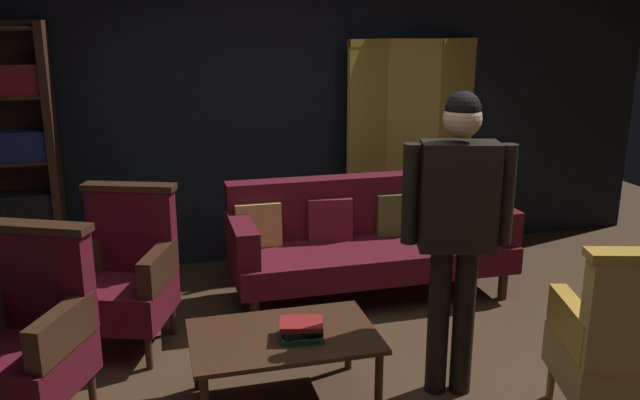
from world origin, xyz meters
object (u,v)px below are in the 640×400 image
object	(u,v)px
coffee_table	(284,342)
velvet_couch	(368,235)
folding_screen	(412,144)
armchair_wing_left	(27,335)
armchair_wing_right	(126,274)
standing_figure	(457,219)
book_black_cloth	(301,329)
armchair_gilt_accent	(624,344)
potted_plant	(133,244)
book_green_cloth	(301,335)
book_red_leather	(301,324)

from	to	relation	value
coffee_table	velvet_couch	bearing A→B (deg)	55.57
folding_screen	armchair_wing_left	size ratio (longest dim) A/B	1.83
folding_screen	armchair_wing_left	bearing A→B (deg)	-145.51
armchair_wing_left	armchair_wing_right	bearing A→B (deg)	57.93
standing_figure	book_black_cloth	distance (m)	1.01
armchair_wing_right	book_black_cloth	size ratio (longest dim) A/B	5.21
armchair_wing_right	coffee_table	bearing A→B (deg)	-48.15
armchair_gilt_accent	potted_plant	size ratio (longest dim) A/B	1.35
velvet_couch	armchair_gilt_accent	xyz separation A→B (m)	(0.65, -2.04, 0.03)
coffee_table	armchair_wing_left	world-z (taller)	armchair_wing_left
folding_screen	coffee_table	size ratio (longest dim) A/B	1.90
potted_plant	book_green_cloth	size ratio (longest dim) A/B	3.51
book_black_cloth	book_red_leather	distance (m)	0.03
potted_plant	book_black_cloth	size ratio (longest dim) A/B	3.87
folding_screen	book_black_cloth	world-z (taller)	folding_screen
armchair_wing_left	potted_plant	world-z (taller)	armchair_wing_left
armchair_gilt_accent	book_red_leather	size ratio (longest dim) A/B	4.61
folding_screen	coffee_table	world-z (taller)	folding_screen
armchair_wing_right	book_green_cloth	distance (m)	1.35
folding_screen	potted_plant	size ratio (longest dim) A/B	2.46
folding_screen	book_green_cloth	xyz separation A→B (m)	(-1.53, -2.26, -0.55)
armchair_gilt_accent	armchair_wing_right	bearing A→B (deg)	146.58
folding_screen	velvet_couch	size ratio (longest dim) A/B	0.90
velvet_couch	coffee_table	bearing A→B (deg)	-124.43
folding_screen	armchair_wing_right	size ratio (longest dim) A/B	1.83
book_green_cloth	standing_figure	bearing A→B (deg)	-2.52
armchair_gilt_accent	folding_screen	bearing A→B (deg)	89.47
folding_screen	standing_figure	distance (m)	2.39
standing_figure	folding_screen	bearing A→B (deg)	73.26
book_green_cloth	book_black_cloth	xyz separation A→B (m)	(0.00, 0.00, 0.03)
folding_screen	coffee_table	distance (m)	2.79
armchair_gilt_accent	armchair_wing_right	world-z (taller)	same
standing_figure	book_black_cloth	xyz separation A→B (m)	(-0.84, 0.04, -0.56)
armchair_wing_left	book_black_cloth	size ratio (longest dim) A/B	5.21
potted_plant	velvet_couch	bearing A→B (deg)	-9.02
potted_plant	book_black_cloth	distance (m)	1.93
folding_screen	book_black_cloth	bearing A→B (deg)	-124.23
velvet_couch	book_green_cloth	distance (m)	1.67
folding_screen	standing_figure	bearing A→B (deg)	-106.74
standing_figure	book_green_cloth	distance (m)	1.03
folding_screen	book_red_leather	size ratio (longest dim) A/B	8.42
armchair_gilt_accent	book_black_cloth	size ratio (longest dim) A/B	5.21
armchair_wing_right	book_red_leather	bearing A→B (deg)	-47.34
book_black_cloth	book_red_leather	size ratio (longest dim) A/B	0.88
velvet_couch	book_red_leather	bearing A→B (deg)	-120.81
standing_figure	book_green_cloth	world-z (taller)	standing_figure
book_green_cloth	book_black_cloth	bearing A→B (deg)	90.00
armchair_wing_right	armchair_gilt_accent	bearing A→B (deg)	-33.42
armchair_gilt_accent	armchair_wing_left	size ratio (longest dim) A/B	1.00
folding_screen	book_black_cloth	xyz separation A→B (m)	(-1.53, -2.26, -0.52)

